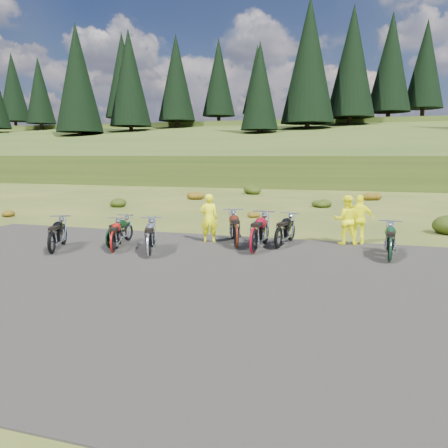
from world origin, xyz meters
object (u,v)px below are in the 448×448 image
(person_middle, at_px, (209,219))
(motorcycle_0, at_px, (52,255))
(motorcycle_3, at_px, (149,258))
(motorcycle_7, at_px, (389,263))

(person_middle, bearing_deg, motorcycle_0, 25.47)
(motorcycle_0, distance_m, motorcycle_3, 3.07)
(motorcycle_3, xyz_separation_m, person_middle, (0.95, 2.75, 0.84))
(motorcycle_3, xyz_separation_m, motorcycle_7, (6.78, 1.46, 0.00))
(motorcycle_0, xyz_separation_m, motorcycle_3, (3.04, 0.44, 0.00))
(motorcycle_0, height_order, motorcycle_3, motorcycle_3)
(motorcycle_0, bearing_deg, motorcycle_7, -101.80)
(motorcycle_3, bearing_deg, person_middle, -40.54)
(motorcycle_3, height_order, motorcycle_7, motorcycle_3)
(motorcycle_0, distance_m, motorcycle_7, 10.00)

